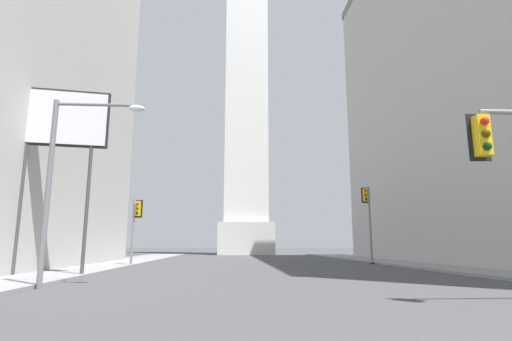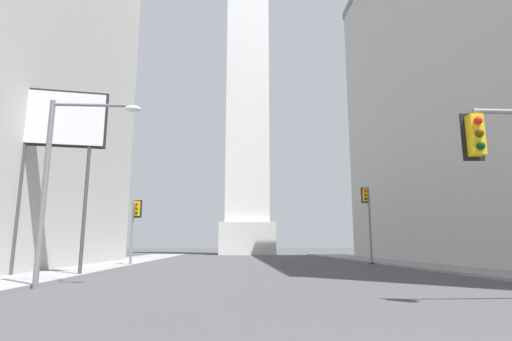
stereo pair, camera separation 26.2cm
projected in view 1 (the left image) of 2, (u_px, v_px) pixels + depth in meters
sidewalk_left at (75, 269)px, 24.23m from camera, size 5.00×75.90×0.15m
sidewalk_right at (455, 268)px, 25.77m from camera, size 5.00×75.90×0.15m
obelisk at (246, 84)px, 70.08m from camera, size 8.86×8.86×61.31m
traffic_light_mid_right at (368, 213)px, 33.55m from camera, size 0.77×0.50×6.40m
traffic_light_mid_left at (135, 222)px, 29.45m from camera, size 0.79×0.51×4.89m
street_lamp at (68, 166)px, 15.02m from camera, size 3.48×0.36×7.06m
billboard_sign at (61, 125)px, 20.57m from camera, size 4.59×0.92×9.54m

